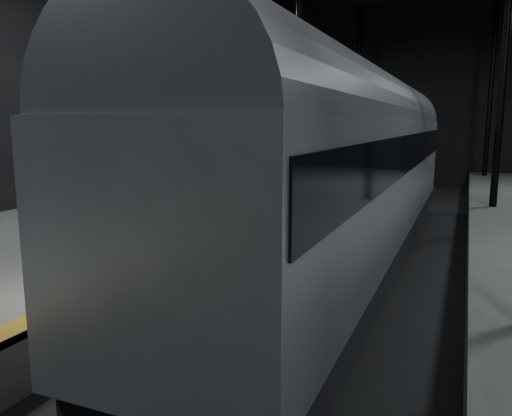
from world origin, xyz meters
The scene contains 6 objects.
ground centered at (0.00, 0.00, 0.00)m, with size 44.00×44.00×0.00m, color black.
platform_left centered at (-7.50, 0.00, 0.50)m, with size 9.00×43.80×1.00m, color #555552.
tactile_strip centered at (-3.25, 0.00, 1.00)m, with size 0.50×43.80×0.01m, color olive.
track centered at (0.00, 0.00, 0.07)m, with size 2.40×43.00×0.24m.
train centered at (0.00, 1.74, 3.03)m, with size 3.04×20.30×5.43m.
woman centered at (-3.80, -3.00, 1.78)m, with size 0.57×0.37×1.56m, color #A47B64.
Camera 1 is at (2.83, -12.16, 4.02)m, focal length 35.00 mm.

